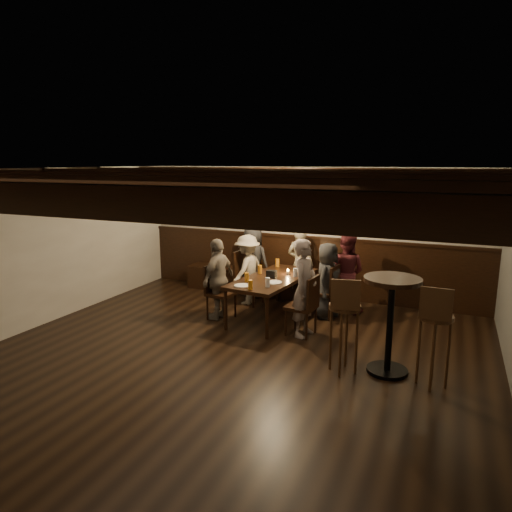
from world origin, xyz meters
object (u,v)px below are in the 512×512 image
at_px(person_right_near, 327,281).
at_px(high_top_table, 391,311).
at_px(person_bench_left, 253,261).
at_px(person_bench_right, 346,272).
at_px(chair_left_near, 249,288).
at_px(bar_stool_right, 433,349).
at_px(person_right_far, 305,288).
at_px(chair_left_far, 220,302).
at_px(chair_right_near, 325,301).
at_px(person_left_near, 247,269).
at_px(person_left_far, 218,279).
at_px(dining_table, 273,280).
at_px(person_bench_centre, 300,264).
at_px(bar_stool_left, 344,337).
at_px(chair_right_far, 302,317).

xyz_separation_m(person_right_near, high_top_table, (1.20, -1.65, 0.16)).
distance_m(person_bench_left, high_top_table, 3.60).
height_order(person_bench_right, person_right_near, person_bench_right).
relative_size(chair_left_near, person_right_near, 0.77).
bearing_deg(bar_stool_right, person_bench_left, 145.78).
height_order(person_right_far, bar_stool_right, person_right_far).
bearing_deg(chair_left_far, person_right_far, 90.00).
height_order(chair_left_far, person_bench_right, person_bench_right).
relative_size(chair_left_far, high_top_table, 0.74).
bearing_deg(high_top_table, chair_left_near, 145.83).
bearing_deg(chair_left_far, person_bench_left, -172.34).
bearing_deg(bar_stool_right, chair_left_near, 150.38).
xyz_separation_m(chair_right_near, person_right_far, (-0.07, -0.90, 0.45)).
xyz_separation_m(chair_left_near, person_left_near, (-0.03, 0.00, 0.33)).
bearing_deg(person_left_far, person_right_far, 90.00).
relative_size(person_bench_right, person_right_near, 1.09).
height_order(dining_table, person_bench_left, person_bench_left).
relative_size(person_left_far, person_right_far, 0.92).
height_order(person_left_far, high_top_table, person_left_far).
bearing_deg(dining_table, person_bench_centre, 90.00).
distance_m(person_bench_right, bar_stool_right, 2.70).
distance_m(chair_left_far, person_bench_right, 2.15).
height_order(chair_left_far, bar_stool_left, bar_stool_left).
distance_m(chair_left_near, person_left_near, 0.33).
relative_size(chair_left_near, bar_stool_right, 0.80).
bearing_deg(high_top_table, chair_right_far, 150.34).
relative_size(person_bench_centre, person_right_near, 1.10).
bearing_deg(person_bench_centre, person_right_near, 141.34).
bearing_deg(person_left_far, person_left_near, 180.00).
relative_size(dining_table, person_bench_left, 1.41).
distance_m(dining_table, person_left_near, 0.87).
relative_size(chair_right_far, person_bench_centre, 0.65).
xyz_separation_m(person_bench_right, high_top_table, (1.00, -2.08, 0.10)).
xyz_separation_m(person_bench_left, person_left_far, (0.00, -1.36, -0.01)).
xyz_separation_m(chair_left_near, chair_right_far, (1.33, -1.05, -0.02)).
bearing_deg(dining_table, bar_stool_left, -38.68).
height_order(dining_table, bar_stool_right, bar_stool_right).
xyz_separation_m(chair_right_near, bar_stool_left, (0.73, -1.86, 0.18)).
bearing_deg(person_bench_right, person_bench_left, -0.00).
relative_size(person_left_far, high_top_table, 1.11).
relative_size(person_bench_centre, person_left_near, 1.09).
bearing_deg(chair_left_far, chair_left_near, -179.90).
relative_size(person_bench_right, high_top_table, 1.14).
xyz_separation_m(chair_right_near, chair_right_far, (-0.10, -0.89, 0.01)).
xyz_separation_m(person_left_far, bar_stool_right, (3.28, -1.07, -0.21)).
distance_m(high_top_table, bar_stool_left, 0.63).
height_order(chair_left_near, person_left_far, person_left_far).
bearing_deg(dining_table, chair_right_far, -32.05).
distance_m(person_bench_left, person_left_far, 1.36).
relative_size(person_bench_left, high_top_table, 1.13).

